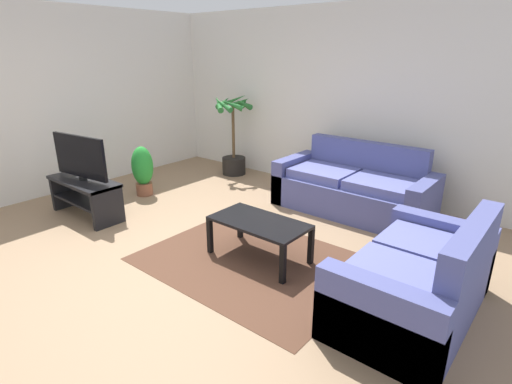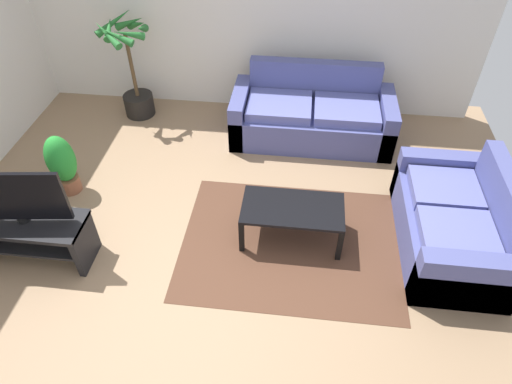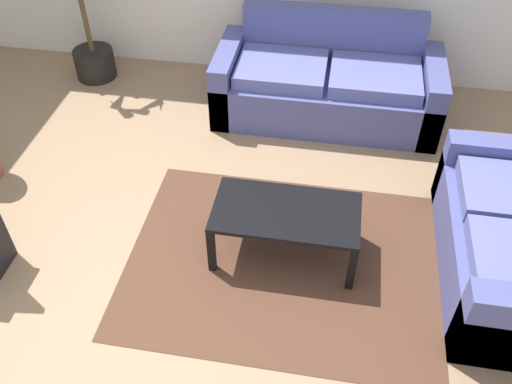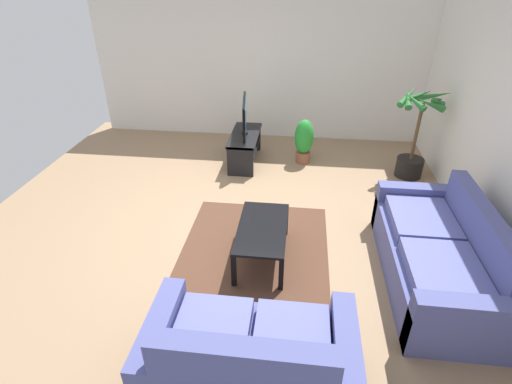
# 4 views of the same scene
# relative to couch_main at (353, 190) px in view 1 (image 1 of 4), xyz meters

# --- Properties ---
(ground_plane) EXTENTS (6.60, 6.60, 0.00)m
(ground_plane) POSITION_rel_couch_main_xyz_m (-0.85, -2.28, -0.30)
(ground_plane) COLOR #937556
(wall_back) EXTENTS (6.00, 0.06, 2.70)m
(wall_back) POSITION_rel_couch_main_xyz_m (-0.85, 0.72, 1.05)
(wall_back) COLOR silver
(wall_back) RESTS_ON ground
(wall_left) EXTENTS (0.06, 6.00, 2.70)m
(wall_left) POSITION_rel_couch_main_xyz_m (-3.85, -2.28, 1.05)
(wall_left) COLOR silver
(wall_left) RESTS_ON ground
(couch_main) EXTENTS (2.04, 0.90, 0.90)m
(couch_main) POSITION_rel_couch_main_xyz_m (0.00, 0.00, 0.00)
(couch_main) COLOR #4C518C
(couch_main) RESTS_ON ground
(couch_loveseat) EXTENTS (0.90, 1.58, 0.90)m
(couch_loveseat) POSITION_rel_couch_main_xyz_m (1.43, -1.75, -0.00)
(couch_loveseat) COLOR #4C518C
(couch_loveseat) RESTS_ON ground
(tv_stand) EXTENTS (1.10, 0.45, 0.50)m
(tv_stand) POSITION_rel_couch_main_xyz_m (-2.61, -2.36, 0.02)
(tv_stand) COLOR black
(tv_stand) RESTS_ON ground
(tv) EXTENTS (0.95, 0.16, 0.57)m
(tv) POSITION_rel_couch_main_xyz_m (-2.61, -2.36, 0.50)
(tv) COLOR black
(tv) RESTS_ON tv_stand
(coffee_table) EXTENTS (1.01, 0.53, 0.42)m
(coffee_table) POSITION_rel_couch_main_xyz_m (-0.15, -1.82, 0.06)
(coffee_table) COLOR black
(coffee_table) RESTS_ON ground
(area_rug) EXTENTS (2.20, 1.70, 0.01)m
(area_rug) POSITION_rel_couch_main_xyz_m (-0.15, -1.92, -0.30)
(area_rug) COLOR #513323
(area_rug) RESTS_ON ground
(potted_palm) EXTENTS (0.73, 0.79, 1.38)m
(potted_palm) POSITION_rel_couch_main_xyz_m (-2.42, 0.27, 0.30)
(potted_palm) COLOR black
(potted_palm) RESTS_ON ground
(potted_plant_small) EXTENTS (0.31, 0.31, 0.74)m
(potted_plant_small) POSITION_rel_couch_main_xyz_m (-2.72, -1.40, 0.09)
(potted_plant_small) COLOR brown
(potted_plant_small) RESTS_ON ground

